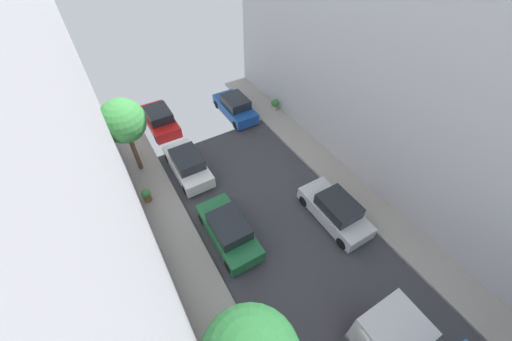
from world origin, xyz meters
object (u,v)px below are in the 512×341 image
potted_plant_1 (275,104)px  potted_plant_2 (147,195)px  parked_car_right_3 (235,107)px  parked_car_right_2 (335,211)px  parked_car_left_5 (160,119)px  street_tree_2 (123,121)px  parked_car_left_3 (229,230)px  parked_car_left_4 (188,164)px

potted_plant_1 → potted_plant_2: 11.78m
parked_car_right_3 → potted_plant_2: 9.64m
parked_car_right_2 → potted_plant_2: (-8.26, 6.28, -0.13)m
parked_car_left_5 → parked_car_right_3: same height
parked_car_right_2 → street_tree_2: (-7.89, 9.09, 3.01)m
parked_car_left_3 → potted_plant_2: 5.32m
parked_car_left_4 → parked_car_right_3: same height
potted_plant_1 → potted_plant_2: (-11.12, -3.87, -0.02)m
parked_car_left_4 → street_tree_2: (-2.49, 1.82, 3.01)m
parked_car_left_5 → street_tree_2: size_ratio=0.87×
parked_car_right_3 → potted_plant_1: size_ratio=4.89×
parked_car_left_3 → potted_plant_2: size_ratio=5.01×
street_tree_2 → potted_plant_2: size_ratio=5.79×
potted_plant_2 → potted_plant_1: bearing=19.2°
parked_car_left_4 → parked_car_right_2: bearing=-53.4°
parked_car_left_3 → parked_car_left_5: size_ratio=1.00×
parked_car_left_5 → potted_plant_1: size_ratio=4.89×
parked_car_right_2 → street_tree_2: bearing=130.9°
parked_car_left_3 → parked_car_left_5: (0.00, 10.83, 0.00)m
parked_car_left_5 → potted_plant_2: parked_car_left_5 is taller
parked_car_left_5 → potted_plant_1: parked_car_left_5 is taller
street_tree_2 → potted_plant_1: street_tree_2 is taller
parked_car_left_5 → street_tree_2: bearing=-125.1°
parked_car_right_3 → parked_car_left_3: bearing=-119.8°
street_tree_2 → potted_plant_1: 11.24m
potted_plant_2 → parked_car_left_5: bearing=65.8°
potted_plant_2 → parked_car_right_2: bearing=-37.2°
parked_car_right_2 → parked_car_right_3: same height
parked_car_left_3 → potted_plant_2: (-2.86, 4.48, -0.13)m
parked_car_left_4 → parked_car_right_3: size_ratio=1.00×
parked_car_right_2 → potted_plant_1: size_ratio=4.89×
parked_car_left_4 → potted_plant_2: (-2.86, -0.99, -0.13)m
parked_car_left_3 → parked_car_right_3: bearing=60.2°
street_tree_2 → potted_plant_1: bearing=5.6°
potted_plant_2 → parked_car_right_3: bearing=31.0°
parked_car_left_4 → potted_plant_2: parked_car_left_4 is taller
parked_car_left_3 → parked_car_right_2: same height
parked_car_right_3 → street_tree_2: (-7.89, -2.15, 3.01)m
parked_car_left_5 → parked_car_left_4: bearing=-90.0°
parked_car_left_4 → parked_car_left_5: bearing=90.0°
potted_plant_1 → potted_plant_2: bearing=-160.8°
parked_car_left_4 → potted_plant_1: (8.26, 2.88, -0.11)m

